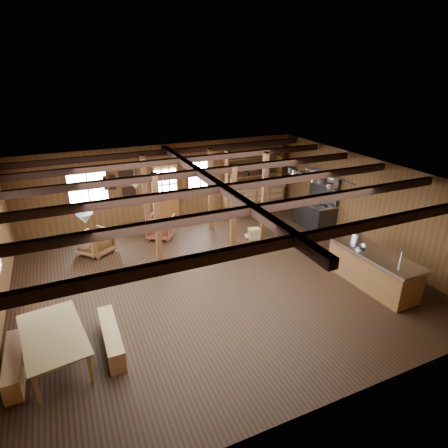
{
  "coord_description": "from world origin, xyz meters",
  "views": [
    {
      "loc": [
        -3.3,
        -8.0,
        5.27
      ],
      "look_at": [
        0.66,
        0.86,
        1.15
      ],
      "focal_mm": 30.0,
      "sensor_mm": 36.0,
      "label": 1
    }
  ],
  "objects_px": {
    "commercial_range": "(316,209)",
    "kitchen_island": "(372,268)",
    "dining_table": "(58,347)",
    "armchair_c": "(91,243)",
    "armchair_b": "(161,227)",
    "armchair_a": "(97,242)"
  },
  "relations": [
    {
      "from": "commercial_range",
      "to": "kitchen_island",
      "type": "bearing_deg",
      "value": -105.49
    },
    {
      "from": "kitchen_island",
      "to": "dining_table",
      "type": "bearing_deg",
      "value": 175.31
    },
    {
      "from": "dining_table",
      "to": "armchair_c",
      "type": "distance_m",
      "value": 4.62
    },
    {
      "from": "commercial_range",
      "to": "armchair_b",
      "type": "distance_m",
      "value": 5.41
    },
    {
      "from": "dining_table",
      "to": "armchair_a",
      "type": "height_order",
      "value": "armchair_a"
    },
    {
      "from": "armchair_a",
      "to": "armchair_b",
      "type": "xyz_separation_m",
      "value": [
        2.05,
        0.32,
        0.01
      ]
    },
    {
      "from": "armchair_b",
      "to": "commercial_range",
      "type": "bearing_deg",
      "value": -161.64
    },
    {
      "from": "armchair_b",
      "to": "armchair_c",
      "type": "distance_m",
      "value": 2.24
    },
    {
      "from": "dining_table",
      "to": "armchair_a",
      "type": "distance_m",
      "value": 4.58
    },
    {
      "from": "kitchen_island",
      "to": "armchair_b",
      "type": "xyz_separation_m",
      "value": [
        -4.2,
        5.06,
        -0.1
      ]
    },
    {
      "from": "armchair_a",
      "to": "dining_table",
      "type": "bearing_deg",
      "value": 38.97
    },
    {
      "from": "commercial_range",
      "to": "dining_table",
      "type": "bearing_deg",
      "value": -158.0
    },
    {
      "from": "commercial_range",
      "to": "armchair_c",
      "type": "bearing_deg",
      "value": 172.1
    },
    {
      "from": "kitchen_island",
      "to": "armchair_b",
      "type": "height_order",
      "value": "kitchen_island"
    },
    {
      "from": "armchair_c",
      "to": "armchair_a",
      "type": "bearing_deg",
      "value": -160.59
    },
    {
      "from": "armchair_b",
      "to": "armchair_c",
      "type": "bearing_deg",
      "value": 38.04
    },
    {
      "from": "kitchen_island",
      "to": "dining_table",
      "type": "height_order",
      "value": "kitchen_island"
    },
    {
      "from": "commercial_range",
      "to": "armchair_b",
      "type": "relative_size",
      "value": 2.34
    },
    {
      "from": "kitchen_island",
      "to": "armchair_b",
      "type": "bearing_deg",
      "value": 127.55
    },
    {
      "from": "dining_table",
      "to": "armchair_b",
      "type": "distance_m",
      "value": 5.76
    },
    {
      "from": "kitchen_island",
      "to": "commercial_range",
      "type": "xyz_separation_m",
      "value": [
        1.05,
        3.78,
        0.15
      ]
    },
    {
      "from": "armchair_a",
      "to": "armchair_c",
      "type": "bearing_deg",
      "value": -60.8
    }
  ]
}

